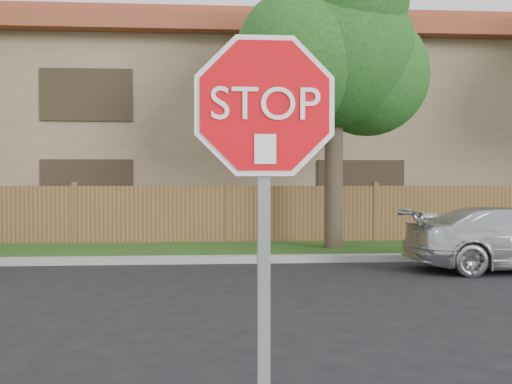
{
  "coord_description": "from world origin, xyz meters",
  "views": [
    {
      "loc": [
        -0.44,
        -4.53,
        1.78
      ],
      "look_at": [
        -0.17,
        -0.9,
        1.7
      ],
      "focal_mm": 42.0,
      "sensor_mm": 36.0,
      "label": 1
    }
  ],
  "objects": [
    {
      "name": "apartment_building",
      "position": [
        0.0,
        17.0,
        3.53
      ],
      "size": [
        35.2,
        9.2,
        7.2
      ],
      "color": "#866E53",
      "rests_on": "ground"
    },
    {
      "name": "tree_mid",
      "position": [
        2.52,
        9.57,
        4.87
      ],
      "size": [
        4.8,
        3.9,
        7.35
      ],
      "color": "#382B21",
      "rests_on": "ground"
    },
    {
      "name": "grass_strip",
      "position": [
        0.0,
        9.8,
        0.06
      ],
      "size": [
        70.0,
        3.0,
        0.12
      ],
      "primitive_type": "cube",
      "color": "#1E4714",
      "rests_on": "ground"
    },
    {
      "name": "fence",
      "position": [
        0.0,
        11.4,
        0.8
      ],
      "size": [
        70.0,
        0.12,
        1.6
      ],
      "primitive_type": "cube",
      "color": "brown",
      "rests_on": "ground"
    },
    {
      "name": "stop_sign",
      "position": [
        -0.17,
        -1.48,
        1.83
      ],
      "size": [
        1.01,
        0.13,
        2.55
      ],
      "color": "gray",
      "rests_on": "sidewalk_near"
    },
    {
      "name": "far_curb",
      "position": [
        0.0,
        8.15,
        0.07
      ],
      "size": [
        70.0,
        0.3,
        0.15
      ],
      "primitive_type": "cube",
      "color": "gray",
      "rests_on": "ground"
    }
  ]
}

